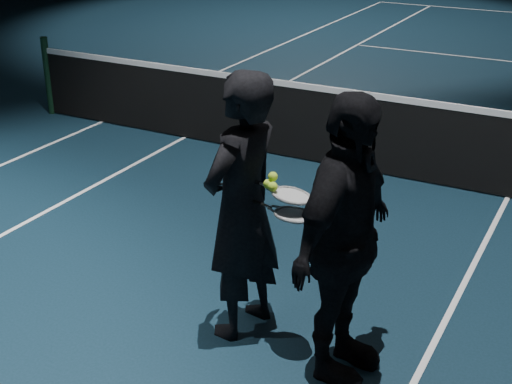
% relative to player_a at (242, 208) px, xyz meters
% --- Properties ---
extents(floor, '(36.00, 36.00, 0.00)m').
position_rel_player_a_xyz_m(floor, '(1.35, 3.40, -1.00)').
color(floor, black).
rests_on(floor, ground).
extents(court_lines, '(10.98, 23.78, 0.01)m').
position_rel_player_a_xyz_m(court_lines, '(1.35, 3.40, -0.99)').
color(court_lines, white).
rests_on(court_lines, floor).
extents(net_post_left, '(0.10, 0.10, 1.10)m').
position_rel_player_a_xyz_m(net_post_left, '(-5.05, 3.40, -0.45)').
color(net_post_left, black).
rests_on(net_post_left, floor).
extents(player_a, '(0.59, 0.79, 1.99)m').
position_rel_player_a_xyz_m(player_a, '(0.00, 0.00, 0.00)').
color(player_a, black).
rests_on(player_a, floor).
extents(player_b, '(0.60, 1.21, 1.99)m').
position_rel_player_a_xyz_m(player_b, '(0.84, -0.16, 0.00)').
color(player_b, black).
rests_on(player_b, floor).
extents(racket_lower, '(0.71, 0.34, 0.03)m').
position_rel_player_a_xyz_m(racket_lower, '(0.44, -0.08, 0.08)').
color(racket_lower, black).
rests_on(racket_lower, player_a).
extents(racket_upper, '(0.70, 0.30, 0.10)m').
position_rel_player_a_xyz_m(racket_upper, '(0.40, -0.03, 0.19)').
color(racket_upper, black).
rests_on(racket_upper, player_b).
extents(tennis_balls, '(0.12, 0.10, 0.12)m').
position_rel_player_a_xyz_m(tennis_balls, '(0.25, -0.04, 0.26)').
color(tennis_balls, '#B2E731').
rests_on(tennis_balls, racket_upper).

